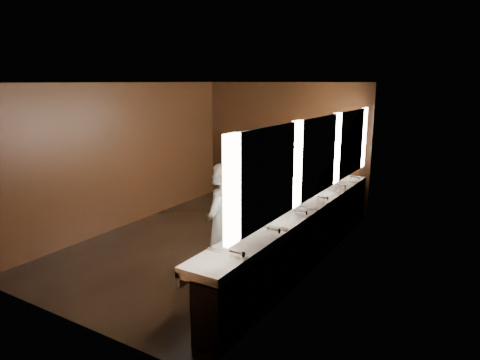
{
  "coord_description": "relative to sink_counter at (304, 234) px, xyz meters",
  "views": [
    {
      "loc": [
        4.2,
        -5.91,
        2.82
      ],
      "look_at": [
        0.62,
        0.0,
        1.22
      ],
      "focal_mm": 32.0,
      "sensor_mm": 36.0,
      "label": 1
    }
  ],
  "objects": [
    {
      "name": "trash_bin",
      "position": [
        -0.22,
        -0.65,
        -0.24
      ],
      "size": [
        0.38,
        0.38,
        0.52
      ],
      "primitive_type": "cylinder",
      "rotation": [
        0.0,
        0.0,
        -0.17
      ],
      "color": "black",
      "rests_on": "floor"
    },
    {
      "name": "wall_left",
      "position": [
        -3.79,
        -0.0,
        0.9
      ],
      "size": [
        0.02,
        6.0,
        2.8
      ],
      "primitive_type": "cube",
      "color": "black",
      "rests_on": "floor"
    },
    {
      "name": "ceiling",
      "position": [
        -1.79,
        -0.0,
        2.3
      ],
      "size": [
        4.0,
        6.0,
        0.02
      ],
      "primitive_type": "cube",
      "color": "#2D2D2B",
      "rests_on": "wall_back"
    },
    {
      "name": "mirror_band",
      "position": [
        0.19,
        -0.0,
        1.25
      ],
      "size": [
        0.06,
        5.03,
        1.15
      ],
      "color": "white",
      "rests_on": "wall_right"
    },
    {
      "name": "wall_right",
      "position": [
        0.21,
        -0.0,
        0.9
      ],
      "size": [
        0.02,
        6.0,
        2.8
      ],
      "primitive_type": "cube",
      "color": "black",
      "rests_on": "floor"
    },
    {
      "name": "floor",
      "position": [
        -1.79,
        -0.0,
        -0.5
      ],
      "size": [
        6.0,
        6.0,
        0.0
      ],
      "primitive_type": "plane",
      "color": "black",
      "rests_on": "ground"
    },
    {
      "name": "person",
      "position": [
        -0.71,
        -1.28,
        0.38
      ],
      "size": [
        0.55,
        0.72,
        1.76
      ],
      "primitive_type": "imported",
      "rotation": [
        0.0,
        0.0,
        -1.36
      ],
      "color": "#7B9EB8",
      "rests_on": "floor"
    },
    {
      "name": "wall_back",
      "position": [
        -1.79,
        3.0,
        0.9
      ],
      "size": [
        4.0,
        0.02,
        2.8
      ],
      "primitive_type": "cube",
      "color": "black",
      "rests_on": "floor"
    },
    {
      "name": "sink_counter",
      "position": [
        0.0,
        0.0,
        0.0
      ],
      "size": [
        0.55,
        5.4,
        1.01
      ],
      "color": "black",
      "rests_on": "floor"
    },
    {
      "name": "wall_front",
      "position": [
        -1.79,
        -3.0,
        0.9
      ],
      "size": [
        4.0,
        0.02,
        2.8
      ],
      "primitive_type": "cube",
      "color": "black",
      "rests_on": "floor"
    }
  ]
}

